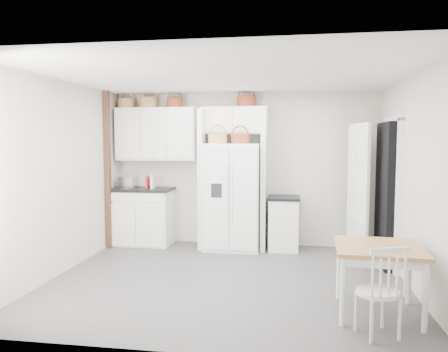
# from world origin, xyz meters

# --- Properties ---
(floor) EXTENTS (4.50, 4.50, 0.00)m
(floor) POSITION_xyz_m (0.00, 0.00, 0.00)
(floor) COLOR #4B4A4D
(floor) RESTS_ON ground
(ceiling) EXTENTS (4.50, 4.50, 0.00)m
(ceiling) POSITION_xyz_m (0.00, 0.00, 2.60)
(ceiling) COLOR white
(ceiling) RESTS_ON wall_back
(wall_back) EXTENTS (4.50, 0.00, 4.50)m
(wall_back) POSITION_xyz_m (0.00, 2.00, 1.30)
(wall_back) COLOR beige
(wall_back) RESTS_ON floor
(wall_left) EXTENTS (0.00, 4.00, 4.00)m
(wall_left) POSITION_xyz_m (-2.25, 0.00, 1.30)
(wall_left) COLOR beige
(wall_left) RESTS_ON floor
(wall_right) EXTENTS (0.00, 4.00, 4.00)m
(wall_right) POSITION_xyz_m (2.25, 0.00, 1.30)
(wall_right) COLOR beige
(wall_right) RESTS_ON floor
(refrigerator) EXTENTS (0.90, 0.72, 1.74)m
(refrigerator) POSITION_xyz_m (-0.15, 1.63, 0.87)
(refrigerator) COLOR white
(refrigerator) RESTS_ON floor
(base_cab_left) EXTENTS (1.01, 0.64, 0.93)m
(base_cab_left) POSITION_xyz_m (-1.74, 1.70, 0.47)
(base_cab_left) COLOR white
(base_cab_left) RESTS_ON floor
(base_cab_right) EXTENTS (0.48, 0.57, 0.84)m
(base_cab_right) POSITION_xyz_m (0.69, 1.70, 0.42)
(base_cab_right) COLOR white
(base_cab_right) RESTS_ON floor
(dining_table) EXTENTS (0.91, 0.91, 0.72)m
(dining_table) POSITION_xyz_m (1.70, -0.88, 0.36)
(dining_table) COLOR brown
(dining_table) RESTS_ON floor
(windsor_chair) EXTENTS (0.50, 0.48, 0.82)m
(windsor_chair) POSITION_xyz_m (1.60, -1.39, 0.41)
(windsor_chair) COLOR white
(windsor_chair) RESTS_ON floor
(counter_left) EXTENTS (1.05, 0.68, 0.04)m
(counter_left) POSITION_xyz_m (-1.74, 1.70, 0.96)
(counter_left) COLOR black
(counter_left) RESTS_ON base_cab_left
(counter_right) EXTENTS (0.51, 0.61, 0.04)m
(counter_right) POSITION_xyz_m (0.69, 1.70, 0.86)
(counter_right) COLOR black
(counter_right) RESTS_ON base_cab_right
(toaster) EXTENTS (0.27, 0.16, 0.18)m
(toaster) POSITION_xyz_m (-2.02, 1.71, 1.07)
(toaster) COLOR silver
(toaster) RESTS_ON counter_left
(cookbook_red) EXTENTS (0.03, 0.14, 0.21)m
(cookbook_red) POSITION_xyz_m (-1.61, 1.62, 1.08)
(cookbook_red) COLOR #AE1B24
(cookbook_red) RESTS_ON counter_left
(cookbook_cream) EXTENTS (0.04, 0.16, 0.23)m
(cookbook_cream) POSITION_xyz_m (-1.52, 1.62, 1.09)
(cookbook_cream) COLOR #EEE4C5
(cookbook_cream) RESTS_ON counter_left
(basket_upper_a) EXTENTS (0.29, 0.29, 0.16)m
(basket_upper_a) POSITION_xyz_m (-2.05, 1.83, 2.43)
(basket_upper_a) COLOR olive
(basket_upper_a) RESTS_ON upper_cabinet
(basket_upper_b) EXTENTS (0.31, 0.31, 0.18)m
(basket_upper_b) POSITION_xyz_m (-1.65, 1.83, 2.44)
(basket_upper_b) COLOR olive
(basket_upper_b) RESTS_ON upper_cabinet
(basket_upper_c) EXTENTS (0.28, 0.28, 0.16)m
(basket_upper_c) POSITION_xyz_m (-1.18, 1.83, 2.43)
(basket_upper_c) COLOR maroon
(basket_upper_c) RESTS_ON upper_cabinet
(basket_bridge_b) EXTENTS (0.31, 0.31, 0.18)m
(basket_bridge_b) POSITION_xyz_m (0.05, 1.83, 2.44)
(basket_bridge_b) COLOR maroon
(basket_bridge_b) RESTS_ON bridge_cabinet
(basket_fridge_a) EXTENTS (0.31, 0.31, 0.16)m
(basket_fridge_a) POSITION_xyz_m (-0.39, 1.53, 1.82)
(basket_fridge_a) COLOR olive
(basket_fridge_a) RESTS_ON refrigerator
(basket_fridge_b) EXTENTS (0.29, 0.29, 0.16)m
(basket_fridge_b) POSITION_xyz_m (-0.02, 1.53, 1.82)
(basket_fridge_b) COLOR maroon
(basket_fridge_b) RESTS_ON refrigerator
(upper_cabinet) EXTENTS (1.40, 0.34, 0.90)m
(upper_cabinet) POSITION_xyz_m (-1.50, 1.83, 1.90)
(upper_cabinet) COLOR white
(upper_cabinet) RESTS_ON wall_back
(bridge_cabinet) EXTENTS (1.12, 0.34, 0.45)m
(bridge_cabinet) POSITION_xyz_m (-0.15, 1.83, 2.12)
(bridge_cabinet) COLOR white
(bridge_cabinet) RESTS_ON wall_back
(fridge_panel_left) EXTENTS (0.08, 0.60, 2.30)m
(fridge_panel_left) POSITION_xyz_m (-0.66, 1.70, 1.15)
(fridge_panel_left) COLOR white
(fridge_panel_left) RESTS_ON floor
(fridge_panel_right) EXTENTS (0.08, 0.60, 2.30)m
(fridge_panel_right) POSITION_xyz_m (0.36, 1.70, 1.15)
(fridge_panel_right) COLOR white
(fridge_panel_right) RESTS_ON floor
(trim_post) EXTENTS (0.09, 0.09, 2.60)m
(trim_post) POSITION_xyz_m (-2.20, 1.35, 1.30)
(trim_post) COLOR #361911
(trim_post) RESTS_ON floor
(doorway_void) EXTENTS (0.18, 0.85, 2.05)m
(doorway_void) POSITION_xyz_m (2.16, 1.00, 1.02)
(doorway_void) COLOR black
(doorway_void) RESTS_ON floor
(door_slab) EXTENTS (0.21, 0.79, 2.05)m
(door_slab) POSITION_xyz_m (1.80, 1.33, 1.02)
(door_slab) COLOR white
(door_slab) RESTS_ON floor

